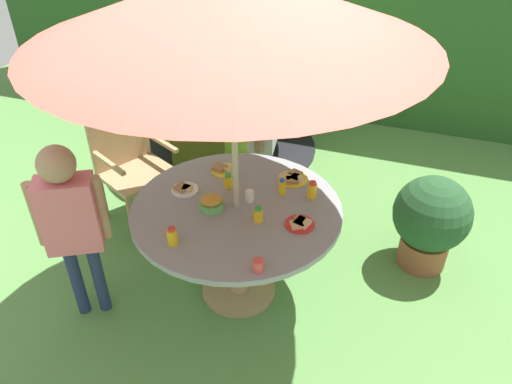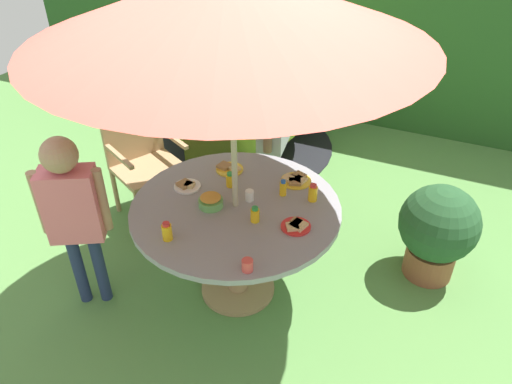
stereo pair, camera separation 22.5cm
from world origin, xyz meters
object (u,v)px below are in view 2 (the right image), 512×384
at_px(patio_umbrella, 230,4).
at_px(juice_bottle_mid_left, 255,215).
at_px(plate_near_right, 296,180).
at_px(juice_bottle_center_back, 167,232).
at_px(plate_near_left, 296,226).
at_px(wooden_chair, 141,152).
at_px(juice_bottle_far_right, 313,193).
at_px(potted_plant, 438,229).
at_px(juice_bottle_front_edge, 230,180).
at_px(child_in_grey_shirt, 274,116).
at_px(cup_far, 247,265).
at_px(cup_near, 250,196).
at_px(garden_table, 236,223).
at_px(juice_bottle_center_front, 283,188).
at_px(plate_mid_right, 229,168).
at_px(child_in_pink_shirt, 72,205).
at_px(snack_bowl, 211,201).
at_px(plate_far_left, 187,186).
at_px(dome_tent, 238,79).

bearing_deg(patio_umbrella, juice_bottle_mid_left, -28.41).
relative_size(plate_near_right, juice_bottle_center_back, 1.76).
height_order(patio_umbrella, plate_near_left, patio_umbrella).
distance_m(wooden_chair, juice_bottle_far_right, 1.65).
height_order(potted_plant, juice_bottle_front_edge, juice_bottle_front_edge).
distance_m(wooden_chair, child_in_grey_shirt, 1.15).
relative_size(juice_bottle_far_right, cup_far, 1.72).
xyz_separation_m(child_in_grey_shirt, cup_near, (0.22, -0.94, -0.11)).
bearing_deg(cup_far, wooden_chair, 143.93).
xyz_separation_m(child_in_grey_shirt, cup_far, (0.49, -1.53, -0.11)).
xyz_separation_m(juice_bottle_mid_left, juice_bottle_front_edge, (-0.31, 0.28, 0.00)).
relative_size(garden_table, patio_umbrella, 0.62).
bearing_deg(cup_far, potted_plant, 54.32).
bearing_deg(juice_bottle_center_front, plate_mid_right, 164.38).
height_order(juice_bottle_center_front, juice_bottle_center_back, juice_bottle_center_back).
height_order(garden_table, cup_far, cup_far).
xyz_separation_m(child_in_pink_shirt, juice_bottle_center_front, (1.11, 0.72, -0.01)).
xyz_separation_m(patio_umbrella, plate_mid_right, (-0.23, 0.36, -1.22)).
bearing_deg(plate_near_right, plate_near_left, -69.33).
xyz_separation_m(juice_bottle_center_back, cup_far, (0.53, -0.04, -0.02)).
height_order(child_in_pink_shirt, cup_far, child_in_pink_shirt).
xyz_separation_m(patio_umbrella, child_in_pink_shirt, (-0.88, -0.49, -1.17)).
relative_size(child_in_pink_shirt, plate_mid_right, 6.64).
bearing_deg(child_in_pink_shirt, juice_bottle_center_back, -26.65).
distance_m(child_in_grey_shirt, child_in_pink_shirt, 1.68).
bearing_deg(snack_bowl, juice_bottle_center_front, 39.56).
height_order(juice_bottle_far_right, juice_bottle_center_front, juice_bottle_far_right).
xyz_separation_m(garden_table, plate_far_left, (-0.39, 0.05, 0.16)).
bearing_deg(wooden_chair, cup_far, -99.59).
bearing_deg(juice_bottle_far_right, juice_bottle_mid_left, -125.09).
height_order(child_in_grey_shirt, juice_bottle_center_back, child_in_grey_shirt).
distance_m(wooden_chair, potted_plant, 2.40).
height_order(plate_near_right, juice_bottle_far_right, juice_bottle_far_right).
bearing_deg(plate_near_right, plate_mid_right, -173.68).
bearing_deg(child_in_grey_shirt, plate_far_left, -22.02).
relative_size(potted_plant, juice_bottle_mid_left, 7.24).
height_order(juice_bottle_front_edge, cup_far, juice_bottle_front_edge).
relative_size(dome_tent, juice_bottle_front_edge, 22.76).
bearing_deg(dome_tent, cup_near, -72.78).
xyz_separation_m(patio_umbrella, cup_near, (0.06, 0.09, -1.19)).
distance_m(juice_bottle_far_right, juice_bottle_mid_left, 0.43).
xyz_separation_m(plate_near_right, cup_far, (0.07, -0.92, 0.02)).
distance_m(garden_table, wooden_chair, 1.31).
bearing_deg(juice_bottle_mid_left, juice_bottle_center_back, -137.10).
bearing_deg(juice_bottle_front_edge, dome_tent, 114.68).
distance_m(potted_plant, child_in_grey_shirt, 1.49).
bearing_deg(plate_near_right, dome_tent, 127.95).
distance_m(patio_umbrella, dome_tent, 2.49).
height_order(potted_plant, child_in_grey_shirt, child_in_grey_shirt).
distance_m(garden_table, child_in_pink_shirt, 1.03).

